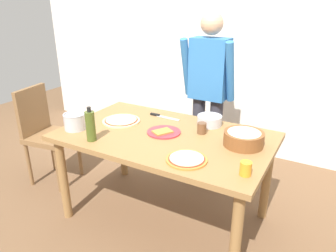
% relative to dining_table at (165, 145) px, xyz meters
% --- Properties ---
extents(ground, '(8.00, 8.00, 0.00)m').
position_rel_dining_table_xyz_m(ground, '(0.00, 0.00, -0.67)').
color(ground, brown).
extents(wall_back, '(5.60, 0.10, 2.60)m').
position_rel_dining_table_xyz_m(wall_back, '(0.00, 1.60, 0.63)').
color(wall_back, silver).
rests_on(wall_back, ground).
extents(dining_table, '(1.60, 0.96, 0.76)m').
position_rel_dining_table_xyz_m(dining_table, '(0.00, 0.00, 0.00)').
color(dining_table, olive).
rests_on(dining_table, ground).
extents(person_cook, '(0.49, 0.25, 1.62)m').
position_rel_dining_table_xyz_m(person_cook, '(0.04, 0.76, 0.27)').
color(person_cook, '#2D2D38').
rests_on(person_cook, ground).
extents(chair_wooden_left, '(0.46, 0.46, 0.95)m').
position_rel_dining_table_xyz_m(chair_wooden_left, '(-1.32, -0.04, -0.13)').
color(chair_wooden_left, brown).
rests_on(chair_wooden_left, ground).
extents(pizza_raw_on_board, '(0.31, 0.31, 0.02)m').
position_rel_dining_table_xyz_m(pizza_raw_on_board, '(-0.45, 0.05, 0.10)').
color(pizza_raw_on_board, beige).
rests_on(pizza_raw_on_board, dining_table).
extents(pizza_cooked_on_tray, '(0.27, 0.27, 0.02)m').
position_rel_dining_table_xyz_m(pizza_cooked_on_tray, '(0.33, -0.29, 0.10)').
color(pizza_cooked_on_tray, '#C67A33').
rests_on(pizza_cooked_on_tray, dining_table).
extents(plate_with_slice, '(0.26, 0.26, 0.02)m').
position_rel_dining_table_xyz_m(plate_with_slice, '(-0.02, 0.02, 0.10)').
color(plate_with_slice, red).
rests_on(plate_with_slice, dining_table).
extents(popcorn_bowl, '(0.28, 0.28, 0.11)m').
position_rel_dining_table_xyz_m(popcorn_bowl, '(0.58, 0.10, 0.15)').
color(popcorn_bowl, brown).
rests_on(popcorn_bowl, dining_table).
extents(mixing_bowl_steel, '(0.20, 0.20, 0.08)m').
position_rel_dining_table_xyz_m(mixing_bowl_steel, '(0.22, 0.34, 0.13)').
color(mixing_bowl_steel, '#B7B7BC').
rests_on(mixing_bowl_steel, dining_table).
extents(olive_oil_bottle, '(0.07, 0.07, 0.26)m').
position_rel_dining_table_xyz_m(olive_oil_bottle, '(-0.41, -0.36, 0.20)').
color(olive_oil_bottle, '#47561E').
rests_on(olive_oil_bottle, dining_table).
extents(steel_pot, '(0.17, 0.17, 0.13)m').
position_rel_dining_table_xyz_m(steel_pot, '(-0.67, -0.25, 0.16)').
color(steel_pot, '#B7B7BC').
rests_on(steel_pot, dining_table).
extents(cup_orange, '(0.07, 0.07, 0.08)m').
position_rel_dining_table_xyz_m(cup_orange, '(0.71, -0.29, 0.13)').
color(cup_orange, orange).
rests_on(cup_orange, dining_table).
extents(cup_small_brown, '(0.07, 0.07, 0.08)m').
position_rel_dining_table_xyz_m(cup_small_brown, '(0.24, 0.15, 0.13)').
color(cup_small_brown, brown).
rests_on(cup_small_brown, dining_table).
extents(chef_knife, '(0.29, 0.04, 0.02)m').
position_rel_dining_table_xyz_m(chef_knife, '(-0.22, 0.31, 0.10)').
color(chef_knife, silver).
rests_on(chef_knife, dining_table).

